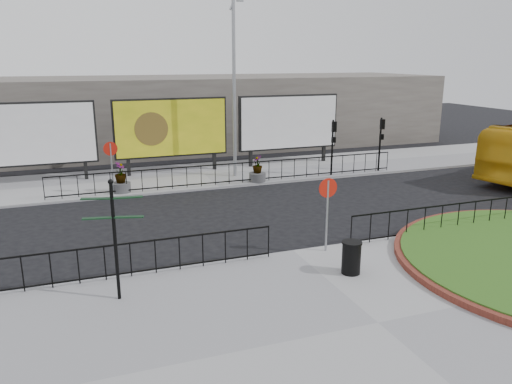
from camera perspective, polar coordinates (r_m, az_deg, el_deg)
name	(u,v)px	position (r m, az deg, el deg)	size (l,w,h in m)	color
ground	(293,254)	(16.77, 4.25, -7.03)	(90.00, 90.00, 0.00)	black
pavement_near	(378,325)	(12.82, 13.76, -14.53)	(30.00, 10.00, 0.12)	gray
pavement_far	(204,175)	(27.63, -6.00, 1.94)	(44.00, 6.00, 0.12)	gray
railing_near_left	(105,263)	(14.94, -16.88, -7.75)	(10.00, 0.10, 1.10)	black
railing_near_right	(458,216)	(19.78, 22.12, -2.60)	(9.00, 0.10, 1.10)	black
railing_far	(236,173)	(25.23, -2.32, 2.17)	(18.00, 0.10, 1.10)	black
speed_sign_far	(111,156)	(23.98, -16.24, 3.94)	(0.64, 0.07, 2.47)	gray
speed_sign_near	(328,198)	(16.24, 8.17, -0.74)	(0.64, 0.07, 2.47)	gray
billboard_left	(32,135)	(27.43, -24.25, 6.00)	(6.20, 0.31, 4.10)	black
billboard_mid	(171,128)	(27.80, -9.66, 7.21)	(6.20, 0.31, 4.10)	black
billboard_right	(289,123)	(29.86, 3.77, 7.92)	(6.20, 0.31, 4.10)	black
lamp_post	(234,87)	(26.41, -2.50, 11.86)	(0.74, 0.18, 9.23)	gray
signal_pole_a	(333,139)	(27.14, 8.81, 6.00)	(0.22, 0.26, 3.00)	black
signal_pole_b	(381,136)	(28.70, 14.10, 6.21)	(0.22, 0.26, 3.00)	black
building_backdrop	(168,112)	(36.90, -9.98, 8.94)	(40.00, 10.00, 5.00)	slate
fingerpost_sign	(114,228)	(13.28, -15.91, -4.01)	(1.53, 0.54, 3.26)	black
litter_bin	(351,257)	(15.07, 10.84, -7.34)	(0.60, 0.60, 0.99)	black
planter_a	(121,181)	(24.47, -15.19, 1.26)	(0.88, 0.88, 1.45)	#4C4C4F
planter_c	(257,172)	(25.71, 0.16, 2.32)	(0.86, 0.86, 1.35)	#4C4C4F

